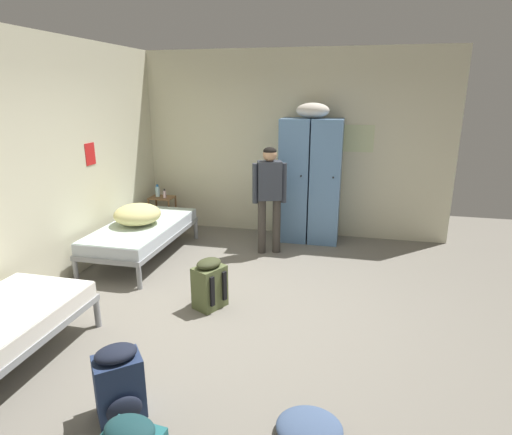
{
  "coord_description": "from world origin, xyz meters",
  "views": [
    {
      "loc": [
        0.97,
        -3.91,
        2.23
      ],
      "look_at": [
        0.0,
        0.27,
        0.95
      ],
      "focal_mm": 29.86,
      "sensor_mm": 36.0,
      "label": 1
    }
  ],
  "objects_px": {
    "person_traveler": "(269,191)",
    "clothes_pile_denim": "(309,428)",
    "backpack_navy": "(119,384)",
    "water_bottle": "(158,191)",
    "locker_bank": "(310,178)",
    "shelf_unit": "(163,210)",
    "bed_left_rear": "(142,231)",
    "backpack_olive": "(209,284)",
    "bedding_heap": "(137,214)",
    "lotion_bottle": "(165,194)"
  },
  "relations": [
    {
      "from": "lotion_bottle",
      "to": "clothes_pile_denim",
      "type": "distance_m",
      "value": 4.77
    },
    {
      "from": "water_bottle",
      "to": "bed_left_rear",
      "type": "bearing_deg",
      "value": -74.66
    },
    {
      "from": "bed_left_rear",
      "to": "backpack_olive",
      "type": "bearing_deg",
      "value": -39.93
    },
    {
      "from": "bed_left_rear",
      "to": "shelf_unit",
      "type": "bearing_deg",
      "value": 101.94
    },
    {
      "from": "shelf_unit",
      "to": "lotion_bottle",
      "type": "distance_m",
      "value": 0.3
    },
    {
      "from": "person_traveler",
      "to": "lotion_bottle",
      "type": "distance_m",
      "value": 1.94
    },
    {
      "from": "shelf_unit",
      "to": "bed_left_rear",
      "type": "relative_size",
      "value": 0.3
    },
    {
      "from": "clothes_pile_denim",
      "to": "person_traveler",
      "type": "bearing_deg",
      "value": 106.0
    },
    {
      "from": "person_traveler",
      "to": "backpack_olive",
      "type": "height_order",
      "value": "person_traveler"
    },
    {
      "from": "locker_bank",
      "to": "person_traveler",
      "type": "height_order",
      "value": "locker_bank"
    },
    {
      "from": "bed_left_rear",
      "to": "backpack_navy",
      "type": "height_order",
      "value": "backpack_navy"
    },
    {
      "from": "person_traveler",
      "to": "water_bottle",
      "type": "distance_m",
      "value": 2.1
    },
    {
      "from": "water_bottle",
      "to": "clothes_pile_denim",
      "type": "xyz_separation_m",
      "value": [
        2.93,
        -3.89,
        -0.6
      ]
    },
    {
      "from": "water_bottle",
      "to": "backpack_navy",
      "type": "relative_size",
      "value": 0.36
    },
    {
      "from": "bedding_heap",
      "to": "clothes_pile_denim",
      "type": "xyz_separation_m",
      "value": [
        2.64,
        -2.66,
        -0.57
      ]
    },
    {
      "from": "bedding_heap",
      "to": "clothes_pile_denim",
      "type": "bearing_deg",
      "value": -45.29
    },
    {
      "from": "person_traveler",
      "to": "water_bottle",
      "type": "bearing_deg",
      "value": 162.91
    },
    {
      "from": "bed_left_rear",
      "to": "water_bottle",
      "type": "xyz_separation_m",
      "value": [
        -0.33,
        1.2,
        0.28
      ]
    },
    {
      "from": "locker_bank",
      "to": "backpack_olive",
      "type": "distance_m",
      "value": 2.64
    },
    {
      "from": "water_bottle",
      "to": "backpack_navy",
      "type": "height_order",
      "value": "water_bottle"
    },
    {
      "from": "locker_bank",
      "to": "person_traveler",
      "type": "distance_m",
      "value": 0.85
    },
    {
      "from": "lotion_bottle",
      "to": "backpack_navy",
      "type": "distance_m",
      "value": 4.22
    },
    {
      "from": "water_bottle",
      "to": "lotion_bottle",
      "type": "distance_m",
      "value": 0.16
    },
    {
      "from": "bedding_heap",
      "to": "water_bottle",
      "type": "height_order",
      "value": "same"
    },
    {
      "from": "clothes_pile_denim",
      "to": "water_bottle",
      "type": "bearing_deg",
      "value": 126.96
    },
    {
      "from": "person_traveler",
      "to": "clothes_pile_denim",
      "type": "distance_m",
      "value": 3.52
    },
    {
      "from": "person_traveler",
      "to": "water_bottle",
      "type": "relative_size",
      "value": 7.58
    },
    {
      "from": "shelf_unit",
      "to": "person_traveler",
      "type": "xyz_separation_m",
      "value": [
        1.91,
        -0.59,
        0.56
      ]
    },
    {
      "from": "bedding_heap",
      "to": "shelf_unit",
      "type": "bearing_deg",
      "value": 99.99
    },
    {
      "from": "water_bottle",
      "to": "locker_bank",
      "type": "bearing_deg",
      "value": 1.78
    },
    {
      "from": "locker_bank",
      "to": "backpack_navy",
      "type": "distance_m",
      "value": 4.24
    },
    {
      "from": "bedding_heap",
      "to": "backpack_olive",
      "type": "bearing_deg",
      "value": -38.51
    },
    {
      "from": "lotion_bottle",
      "to": "water_bottle",
      "type": "bearing_deg",
      "value": 158.2
    },
    {
      "from": "bedding_heap",
      "to": "locker_bank",
      "type": "bearing_deg",
      "value": 30.88
    },
    {
      "from": "bed_left_rear",
      "to": "backpack_navy",
      "type": "bearing_deg",
      "value": -65.56
    },
    {
      "from": "clothes_pile_denim",
      "to": "bedding_heap",
      "type": "bearing_deg",
      "value": 134.71
    },
    {
      "from": "shelf_unit",
      "to": "bedding_heap",
      "type": "distance_m",
      "value": 1.26
    },
    {
      "from": "bedding_heap",
      "to": "backpack_olive",
      "type": "height_order",
      "value": "bedding_heap"
    },
    {
      "from": "bedding_heap",
      "to": "backpack_navy",
      "type": "bearing_deg",
      "value": -64.72
    },
    {
      "from": "locker_bank",
      "to": "backpack_olive",
      "type": "xyz_separation_m",
      "value": [
        -0.79,
        -2.41,
        -0.71
      ]
    },
    {
      "from": "bed_left_rear",
      "to": "bedding_heap",
      "type": "height_order",
      "value": "bedding_heap"
    },
    {
      "from": "shelf_unit",
      "to": "person_traveler",
      "type": "relative_size",
      "value": 0.38
    },
    {
      "from": "backpack_olive",
      "to": "person_traveler",
      "type": "bearing_deg",
      "value": 80.02
    },
    {
      "from": "lotion_bottle",
      "to": "backpack_olive",
      "type": "xyz_separation_m",
      "value": [
        1.53,
        -2.28,
        -0.37
      ]
    },
    {
      "from": "water_bottle",
      "to": "clothes_pile_denim",
      "type": "bearing_deg",
      "value": -53.04
    },
    {
      "from": "person_traveler",
      "to": "clothes_pile_denim",
      "type": "xyz_separation_m",
      "value": [
        0.94,
        -3.28,
        -0.85
      ]
    },
    {
      "from": "person_traveler",
      "to": "backpack_navy",
      "type": "relative_size",
      "value": 2.74
    },
    {
      "from": "locker_bank",
      "to": "person_traveler",
      "type": "bearing_deg",
      "value": -125.35
    },
    {
      "from": "lotion_bottle",
      "to": "clothes_pile_denim",
      "type": "relative_size",
      "value": 0.32
    },
    {
      "from": "person_traveler",
      "to": "backpack_navy",
      "type": "distance_m",
      "value": 3.48
    }
  ]
}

